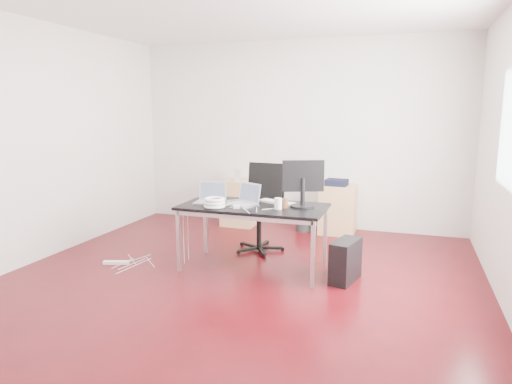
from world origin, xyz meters
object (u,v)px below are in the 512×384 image
(desk, at_px, (253,210))
(pc_tower, at_px, (345,261))
(office_chair, at_px, (262,203))
(filing_cabinet_left, at_px, (240,203))
(filing_cabinet_right, at_px, (338,209))

(desk, distance_m, pc_tower, 1.14)
(office_chair, bearing_deg, desk, -75.08)
(filing_cabinet_left, height_order, filing_cabinet_right, same)
(office_chair, distance_m, filing_cabinet_right, 1.40)
(filing_cabinet_left, distance_m, filing_cabinet_right, 1.52)
(filing_cabinet_right, distance_m, pc_tower, 1.95)
(desk, xyz_separation_m, filing_cabinet_right, (0.67, 1.85, -0.33))
(filing_cabinet_left, bearing_deg, office_chair, -57.43)
(office_chair, xyz_separation_m, pc_tower, (1.18, -0.80, -0.39))
(filing_cabinet_left, xyz_separation_m, filing_cabinet_right, (1.52, 0.00, 0.00))
(filing_cabinet_right, relative_size, pc_tower, 1.56)
(office_chair, distance_m, filing_cabinet_left, 1.34)
(desk, height_order, pc_tower, desk)
(desk, bearing_deg, office_chair, 100.73)
(filing_cabinet_left, height_order, pc_tower, filing_cabinet_left)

